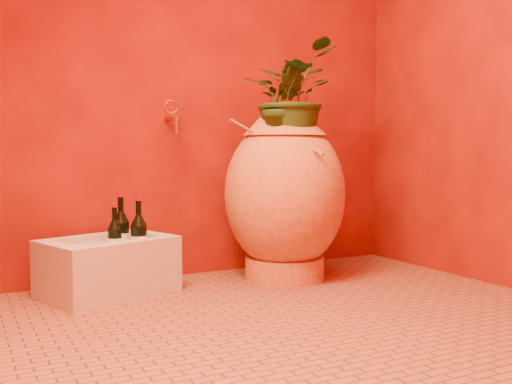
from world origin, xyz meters
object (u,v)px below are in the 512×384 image
wine_bottle_a (115,241)px  wine_bottle_b (139,239)px  wall_tap (172,116)px  wine_bottle_c (121,236)px  stone_basin (108,268)px  amphora (285,194)px

wine_bottle_a → wine_bottle_b: size_ratio=0.89×
wall_tap → wine_bottle_b: bearing=-140.4°
wine_bottle_a → wine_bottle_b: wine_bottle_b is taller
wine_bottle_a → wall_tap: 0.73m
wine_bottle_b → wine_bottle_c: 0.12m
stone_basin → wall_tap: size_ratio=3.67×
amphora → wall_tap: wall_tap is taller
stone_basin → wine_bottle_c: 0.17m
wine_bottle_b → wall_tap: size_ratio=1.77×
stone_basin → wine_bottle_b: size_ratio=2.07×
wine_bottle_c → wine_bottle_b: bearing=-61.5°
amphora → stone_basin: (-0.93, 0.09, -0.33)m
wine_bottle_a → wine_bottle_c: bearing=34.9°
amphora → stone_basin: size_ratio=1.37×
stone_basin → wine_bottle_b: 0.20m
wall_tap → amphora: bearing=-25.2°
amphora → wine_bottle_b: (-0.79, 0.05, -0.20)m
stone_basin → wall_tap: (0.39, 0.16, 0.75)m
stone_basin → wine_bottle_b: bearing=-17.6°
amphora → wine_bottle_a: (-0.89, 0.13, -0.21)m
wine_bottle_a → wine_bottle_c: size_ratio=0.85×
wine_bottle_b → wine_bottle_c: bearing=118.5°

